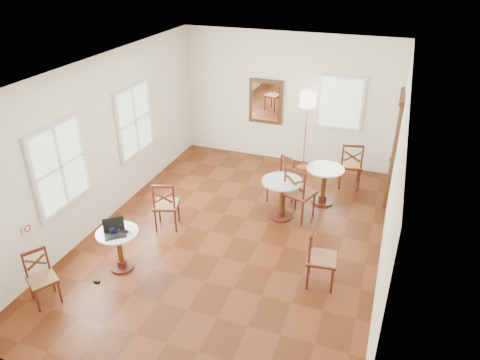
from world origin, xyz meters
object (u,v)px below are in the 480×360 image
(chair_near_b, at_px, (42,278))
(chair_back_a, at_px, (351,164))
(cafe_table_back, at_px, (324,182))
(cafe_table_mid, at_px, (281,195))
(laptop, at_px, (114,230))
(chair_mid_b, at_px, (320,257))
(power_adapter, at_px, (97,281))
(cafe_table_near, at_px, (119,246))
(chair_near_a, at_px, (166,205))
(mouse, at_px, (126,231))
(chair_back_b, at_px, (281,181))
(navy_mug, at_px, (113,231))
(water_glass, at_px, (120,233))
(floor_lamp, at_px, (307,105))
(chair_mid_a, at_px, (299,193))

(chair_near_b, height_order, chair_back_a, chair_back_a)
(chair_near_b, bearing_deg, cafe_table_back, -6.14)
(cafe_table_mid, bearing_deg, laptop, -130.51)
(chair_mid_b, xyz_separation_m, power_adapter, (-3.23, -1.16, -0.46))
(cafe_table_back, bearing_deg, cafe_table_near, -130.24)
(chair_near_a, xyz_separation_m, mouse, (-0.00, -1.27, 0.24))
(chair_back_b, distance_m, laptop, 3.50)
(navy_mug, xyz_separation_m, water_glass, (0.13, -0.01, 0.00))
(chair_back_a, bearing_deg, cafe_table_mid, 50.28)
(cafe_table_back, xyz_separation_m, floor_lamp, (-0.72, 1.42, 1.05))
(chair_mid_b, distance_m, floor_lamp, 4.15)
(cafe_table_near, bearing_deg, navy_mug, -119.88)
(mouse, distance_m, power_adapter, 0.91)
(navy_mug, bearing_deg, power_adapter, -110.73)
(cafe_table_near, height_order, water_glass, water_glass)
(chair_near_b, distance_m, chair_back_a, 6.27)
(chair_mid_a, distance_m, power_adapter, 3.84)
(chair_back_a, height_order, navy_mug, chair_back_a)
(chair_near_a, height_order, water_glass, chair_near_a)
(laptop, bearing_deg, cafe_table_near, 37.63)
(cafe_table_mid, xyz_separation_m, laptop, (-2.02, -2.37, 0.26))
(cafe_table_near, height_order, mouse, mouse)
(cafe_table_mid, height_order, cafe_table_back, cafe_table_mid)
(chair_back_b, xyz_separation_m, floor_lamp, (0.09, 1.67, 1.06))
(cafe_table_near, height_order, chair_near_a, chair_near_a)
(cafe_table_back, xyz_separation_m, chair_back_a, (0.40, 0.90, 0.04))
(cafe_table_back, height_order, chair_near_b, chair_near_b)
(chair_near_a, xyz_separation_m, water_glass, (-0.04, -1.37, 0.27))
(floor_lamp, relative_size, laptop, 4.31)
(chair_mid_b, height_order, chair_back_b, chair_mid_b)
(chair_mid_a, distance_m, chair_back_a, 1.78)
(floor_lamp, distance_m, water_glass, 5.06)
(chair_mid_a, xyz_separation_m, chair_mid_b, (0.73, -1.72, -0.06))
(cafe_table_near, height_order, chair_mid_b, chair_mid_b)
(cafe_table_back, height_order, chair_back_a, chair_back_a)
(floor_lamp, distance_m, mouse, 4.95)
(laptop, xyz_separation_m, navy_mug, (-0.02, -0.02, -0.01))
(chair_mid_a, distance_m, navy_mug, 3.43)
(cafe_table_back, distance_m, laptop, 4.18)
(cafe_table_back, height_order, mouse, cafe_table_back)
(chair_mid_a, height_order, mouse, chair_mid_a)
(chair_mid_a, distance_m, chair_mid_b, 1.87)
(chair_near_b, bearing_deg, cafe_table_near, 0.51)
(cafe_table_back, distance_m, mouse, 4.02)
(chair_near_b, xyz_separation_m, chair_back_b, (2.48, 3.92, 0.06))
(chair_mid_a, height_order, laptop, chair_mid_a)
(chair_mid_b, relative_size, chair_back_a, 0.93)
(mouse, xyz_separation_m, power_adapter, (-0.31, -0.49, -0.70))
(chair_mid_a, bearing_deg, water_glass, 67.77)
(chair_back_b, bearing_deg, cafe_table_mid, -43.91)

